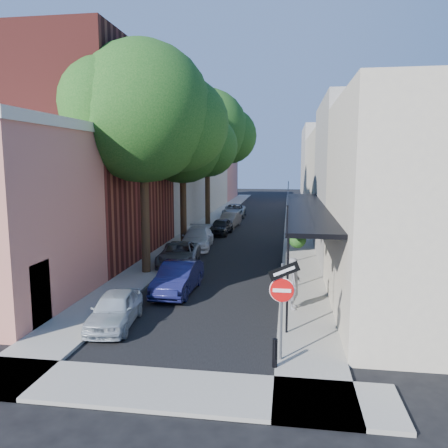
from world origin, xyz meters
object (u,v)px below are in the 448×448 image
(parked_car_d, at_px, (197,238))
(parked_car_f, at_px, (230,220))
(bollard, at_px, (275,353))
(pedestrian, at_px, (294,283))
(parked_car_c, at_px, (179,254))
(parked_car_b, at_px, (178,278))
(oak_mid, at_px, (189,140))
(parked_car_e, at_px, (221,227))
(oak_near, at_px, (153,116))
(parked_car_a, at_px, (115,309))
(sign_post, at_px, (282,294))
(oak_far, at_px, (213,131))
(parked_car_g, at_px, (234,211))

(parked_car_d, bearing_deg, parked_car_f, 80.37)
(bollard, distance_m, pedestrian, 5.00)
(parked_car_c, bearing_deg, parked_car_d, 83.57)
(pedestrian, bearing_deg, parked_car_b, 75.98)
(oak_mid, xyz_separation_m, parked_car_f, (1.66, 8.25, -6.43))
(parked_car_f, bearing_deg, parked_car_c, -87.03)
(parked_car_b, height_order, parked_car_f, parked_car_b)
(parked_car_c, distance_m, parked_car_e, 10.51)
(parked_car_f, bearing_deg, oak_mid, -95.10)
(bollard, distance_m, parked_car_b, 7.94)
(bollard, relative_size, oak_mid, 0.08)
(oak_near, height_order, pedestrian, oak_near)
(parked_car_c, height_order, parked_car_f, parked_car_c)
(parked_car_c, bearing_deg, pedestrian, -53.18)
(parked_car_a, distance_m, parked_car_c, 8.95)
(bollard, bearing_deg, parked_car_f, 100.38)
(oak_near, bearing_deg, parked_car_e, 83.23)
(parked_car_a, distance_m, pedestrian, 6.63)
(bollard, bearing_deg, parked_car_d, 108.92)
(oak_near, bearing_deg, parked_car_d, 83.35)
(sign_post, distance_m, parked_car_e, 22.12)
(parked_car_b, height_order, parked_car_c, parked_car_b)
(parked_car_a, bearing_deg, bollard, -30.83)
(oak_far, bearing_deg, oak_mid, -90.41)
(parked_car_e, bearing_deg, parked_car_d, -93.45)
(parked_car_b, height_order, parked_car_d, parked_car_d)
(sign_post, bearing_deg, bollard, -108.56)
(parked_car_e, distance_m, parked_car_g, 10.88)
(sign_post, height_order, oak_near, oak_near)
(parked_car_f, height_order, parked_car_g, parked_car_g)
(parked_car_e, bearing_deg, parked_car_g, 95.08)
(oak_near, bearing_deg, parked_car_a, -83.95)
(sign_post, distance_m, bollard, 1.60)
(parked_car_a, distance_m, parked_car_d, 13.81)
(bollard, xyz_separation_m, pedestrian, (0.55, 4.93, 0.58))
(oak_near, height_order, oak_mid, oak_near)
(parked_car_a, bearing_deg, oak_mid, 86.53)
(parked_car_b, distance_m, parked_car_d, 9.81)
(parked_car_g, bearing_deg, parked_car_d, -93.65)
(parked_car_c, bearing_deg, parked_car_a, -96.43)
(parked_car_b, bearing_deg, parked_car_f, 92.53)
(sign_post, relative_size, bollard, 3.74)
(sign_post, relative_size, parked_car_c, 0.67)
(parked_car_a, height_order, parked_car_c, parked_car_c)
(oak_mid, distance_m, parked_car_f, 10.59)
(oak_mid, height_order, parked_car_a, oak_mid)
(oak_far, distance_m, parked_car_g, 9.79)
(parked_car_c, xyz_separation_m, pedestrian, (6.15, -6.54, 0.48))
(oak_far, distance_m, parked_car_b, 21.63)
(parked_car_g, bearing_deg, oak_near, -95.18)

